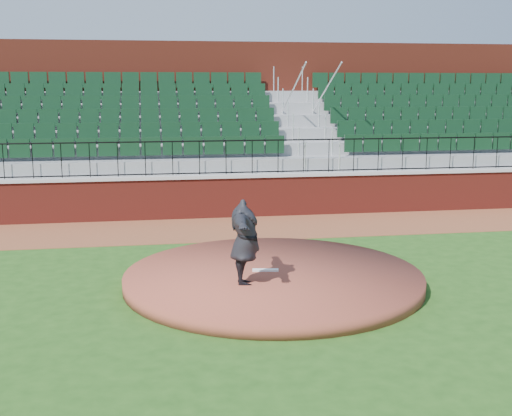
% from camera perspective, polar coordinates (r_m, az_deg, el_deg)
% --- Properties ---
extents(ground, '(90.00, 90.00, 0.00)m').
position_cam_1_polar(ground, '(13.12, 1.07, -6.80)').
color(ground, '#214B15').
rests_on(ground, ground).
extents(warning_track, '(34.00, 3.20, 0.01)m').
position_cam_1_polar(warning_track, '(18.28, -1.99, -1.74)').
color(warning_track, brown).
rests_on(warning_track, ground).
extents(field_wall, '(34.00, 0.35, 1.20)m').
position_cam_1_polar(field_wall, '(19.73, -2.60, 0.94)').
color(field_wall, maroon).
rests_on(field_wall, ground).
extents(wall_cap, '(34.00, 0.45, 0.10)m').
position_cam_1_polar(wall_cap, '(19.63, -2.61, 2.81)').
color(wall_cap, '#B7B7B7').
rests_on(wall_cap, field_wall).
extents(wall_railing, '(34.00, 0.05, 1.00)m').
position_cam_1_polar(wall_railing, '(19.56, -2.63, 4.40)').
color(wall_railing, black).
rests_on(wall_railing, wall_cap).
extents(seating_stands, '(34.00, 5.10, 4.60)m').
position_cam_1_polar(seating_stands, '(22.21, -3.47, 6.45)').
color(seating_stands, gray).
rests_on(seating_stands, ground).
extents(concourse_wall, '(34.00, 0.50, 5.50)m').
position_cam_1_polar(concourse_wall, '(24.96, -4.15, 7.94)').
color(concourse_wall, maroon).
rests_on(concourse_wall, ground).
extents(pitchers_mound, '(5.95, 5.95, 0.25)m').
position_cam_1_polar(pitchers_mound, '(13.20, 1.50, -6.12)').
color(pitchers_mound, brown).
rests_on(pitchers_mound, ground).
extents(pitching_rubber, '(0.54, 0.21, 0.03)m').
position_cam_1_polar(pitching_rubber, '(13.24, 0.82, -5.42)').
color(pitching_rubber, white).
rests_on(pitching_rubber, pitchers_mound).
extents(pitcher, '(0.71, 2.03, 1.62)m').
position_cam_1_polar(pitcher, '(12.21, -0.98, -2.97)').
color(pitcher, black).
rests_on(pitcher, pitchers_mound).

